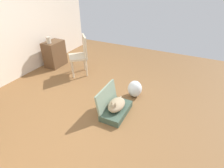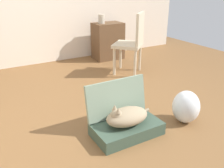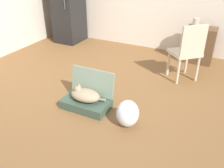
% 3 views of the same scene
% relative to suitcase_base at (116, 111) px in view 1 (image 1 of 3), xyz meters
% --- Properties ---
extents(ground_plane, '(7.68, 7.68, 0.00)m').
position_rel_suitcase_base_xyz_m(ground_plane, '(-0.23, 0.59, -0.06)').
color(ground_plane, brown).
rests_on(ground_plane, ground).
extents(suitcase_base, '(0.68, 0.39, 0.13)m').
position_rel_suitcase_base_xyz_m(suitcase_base, '(0.00, 0.00, 0.00)').
color(suitcase_base, '#384C3D').
rests_on(suitcase_base, ground).
extents(suitcase_lid, '(0.68, 0.10, 0.39)m').
position_rel_suitcase_base_xyz_m(suitcase_lid, '(0.00, 0.20, 0.26)').
color(suitcase_lid, gray).
rests_on(suitcase_lid, suitcase_base).
extents(cat, '(0.52, 0.28, 0.22)m').
position_rel_suitcase_base_xyz_m(cat, '(-0.01, 0.00, 0.15)').
color(cat, '#998466').
rests_on(cat, suitcase_base).
extents(plastic_bag_white, '(0.29, 0.30, 0.36)m').
position_rel_suitcase_base_xyz_m(plastic_bag_white, '(0.69, -0.10, 0.12)').
color(plastic_bag_white, silver).
rests_on(plastic_bag_white, ground).
extents(side_table, '(0.56, 0.38, 0.70)m').
position_rel_suitcase_base_xyz_m(side_table, '(1.14, 2.44, 0.29)').
color(side_table, brown).
rests_on(side_table, ground).
extents(vase_tall, '(0.12, 0.12, 0.17)m').
position_rel_suitcase_base_xyz_m(vase_tall, '(1.00, 2.43, 0.72)').
color(vase_tall, '#B7AD99').
rests_on(vase_tall, side_table).
extents(chair, '(0.62, 0.62, 0.99)m').
position_rel_suitcase_base_xyz_m(chair, '(1.07, 1.49, 0.48)').
color(chair, beige).
rests_on(chair, ground).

